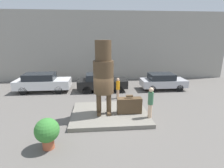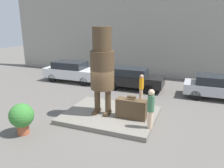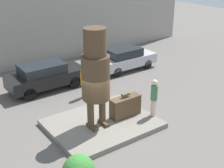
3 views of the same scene
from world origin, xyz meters
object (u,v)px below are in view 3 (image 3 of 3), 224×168
at_px(giant_suitcase, 125,106).
at_px(parked_car_black, 45,76).
at_px(tourist, 154,96).
at_px(statue_figure, 96,71).
at_px(parked_car_silver, 125,58).
at_px(worker_hivis, 83,82).

distance_m(giant_suitcase, parked_car_black, 5.55).
distance_m(tourist, parked_car_black, 6.60).
distance_m(statue_figure, parked_car_silver, 7.93).
height_order(giant_suitcase, tourist, tourist).
relative_size(statue_figure, worker_hivis, 2.61).
bearing_deg(parked_car_black, worker_hivis, -60.67).
height_order(statue_figure, worker_hivis, statue_figure).
distance_m(statue_figure, parked_car_black, 5.63).
distance_m(giant_suitcase, tourist, 1.39).
bearing_deg(tourist, statue_figure, 163.55).
bearing_deg(statue_figure, worker_hivis, 68.81).
xyz_separation_m(giant_suitcase, tourist, (1.07, -0.72, 0.50)).
xyz_separation_m(tourist, worker_hivis, (-1.38, 3.94, -0.30)).
bearing_deg(giant_suitcase, tourist, -33.95).
xyz_separation_m(giant_suitcase, parked_car_silver, (4.07, 5.29, 0.07)).
distance_m(parked_car_black, parked_car_silver, 5.57).
bearing_deg(parked_car_silver, parked_car_black, 179.53).
bearing_deg(worker_hivis, parked_car_black, 119.33).
distance_m(tourist, worker_hivis, 4.19).
relative_size(statue_figure, parked_car_silver, 1.08).
distance_m(giant_suitcase, parked_car_silver, 6.68).
relative_size(statue_figure, giant_suitcase, 2.92).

